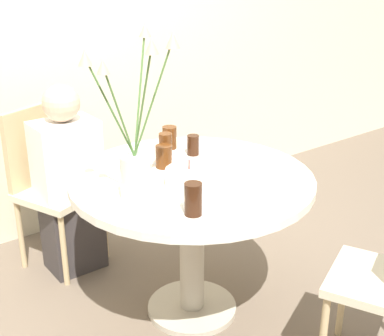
# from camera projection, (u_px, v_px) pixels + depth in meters

# --- Properties ---
(ground_plane) EXTENTS (16.00, 16.00, 0.00)m
(ground_plane) POSITION_uv_depth(u_px,v_px,m) (192.00, 309.00, 2.79)
(ground_plane) COLOR #6B5B4C
(wall_back) EXTENTS (8.00, 0.05, 2.60)m
(wall_back) POSITION_uv_depth(u_px,v_px,m) (64.00, 28.00, 3.27)
(wall_back) COLOR beige
(wall_back) RESTS_ON ground_plane
(dining_table) EXTENTS (1.15, 1.15, 0.76)m
(dining_table) POSITION_uv_depth(u_px,v_px,m) (192.00, 203.00, 2.56)
(dining_table) COLOR silver
(dining_table) RESTS_ON ground_plane
(chair_near_front) EXTENTS (0.52, 0.52, 0.93)m
(chair_near_front) POSITION_uv_depth(u_px,v_px,m) (48.00, 177.00, 3.06)
(chair_near_front) COLOR beige
(chair_near_front) RESTS_ON ground_plane
(birthday_cake) EXTENTS (0.21, 0.21, 0.12)m
(birthday_cake) POSITION_uv_depth(u_px,v_px,m) (189.00, 178.00, 2.39)
(birthday_cake) COLOR white
(birthday_cake) RESTS_ON dining_table
(flower_vase) EXTENTS (0.34, 0.29, 0.71)m
(flower_vase) POSITION_uv_depth(u_px,v_px,m) (135.00, 155.00, 2.17)
(flower_vase) COLOR silver
(flower_vase) RESTS_ON dining_table
(side_plate) EXTENTS (0.16, 0.16, 0.01)m
(side_plate) POSITION_uv_depth(u_px,v_px,m) (220.00, 148.00, 2.85)
(side_plate) COLOR white
(side_plate) RESTS_ON dining_table
(drink_glass_0) EXTENTS (0.08, 0.08, 0.11)m
(drink_glass_0) POSITION_uv_depth(u_px,v_px,m) (164.00, 156.00, 2.59)
(drink_glass_0) COLOR #51280F
(drink_glass_0) RESTS_ON dining_table
(drink_glass_1) EXTENTS (0.07, 0.07, 0.14)m
(drink_glass_1) POSITION_uv_depth(u_px,v_px,m) (165.00, 147.00, 2.68)
(drink_glass_1) COLOR #51280F
(drink_glass_1) RESTS_ON dining_table
(drink_glass_2) EXTENTS (0.08, 0.08, 0.12)m
(drink_glass_2) POSITION_uv_depth(u_px,v_px,m) (170.00, 137.00, 2.84)
(drink_glass_2) COLOR #51280F
(drink_glass_2) RESTS_ON dining_table
(drink_glass_3) EXTENTS (0.06, 0.06, 0.11)m
(drink_glass_3) POSITION_uv_depth(u_px,v_px,m) (193.00, 145.00, 2.75)
(drink_glass_3) COLOR #33190C
(drink_glass_3) RESTS_ON dining_table
(drink_glass_4) EXTENTS (0.07, 0.07, 0.14)m
(drink_glass_4) POSITION_uv_depth(u_px,v_px,m) (193.00, 199.00, 2.11)
(drink_glass_4) COLOR #33190C
(drink_glass_4) RESTS_ON dining_table
(person_boy) EXTENTS (0.34, 0.24, 1.09)m
(person_boy) POSITION_uv_depth(u_px,v_px,m) (69.00, 186.00, 2.99)
(person_boy) COLOR #383333
(person_boy) RESTS_ON ground_plane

